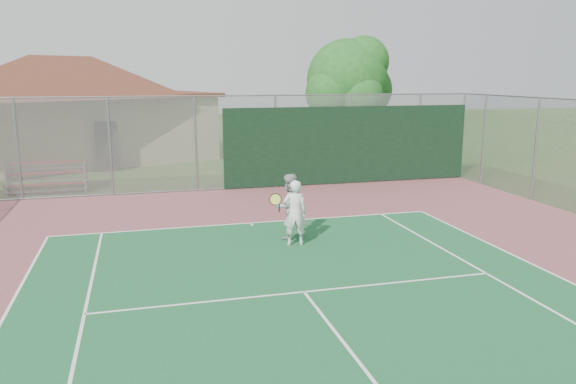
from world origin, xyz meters
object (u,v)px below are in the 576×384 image
(bleachers, at_px, (48,176))
(player_white_front, at_px, (294,213))
(player_grey_back, at_px, (289,207))
(clubhouse, at_px, (64,98))
(tree, at_px, (349,83))

(bleachers, xyz_separation_m, player_white_front, (7.01, -9.03, 0.29))
(player_grey_back, bearing_deg, clubhouse, -88.82)
(clubhouse, relative_size, player_grey_back, 9.61)
(clubhouse, height_order, bleachers, clubhouse)
(player_white_front, bearing_deg, clubhouse, -58.59)
(bleachers, height_order, tree, tree)
(clubhouse, distance_m, tree, 14.30)
(bleachers, relative_size, player_grey_back, 1.66)
(tree, bearing_deg, clubhouse, 153.00)
(bleachers, bearing_deg, player_white_front, -55.13)
(bleachers, xyz_separation_m, player_grey_back, (7.04, -8.40, 0.31))
(tree, relative_size, player_grey_back, 3.47)
(clubhouse, bearing_deg, player_grey_back, -85.97)
(tree, relative_size, player_white_front, 3.57)
(clubhouse, bearing_deg, tree, -46.42)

